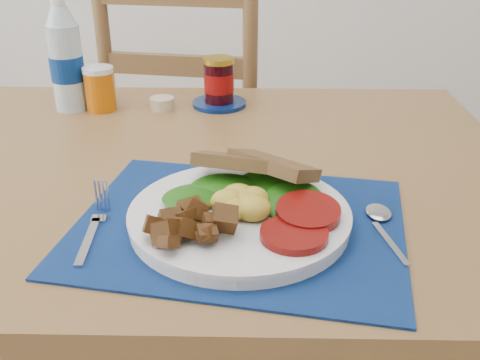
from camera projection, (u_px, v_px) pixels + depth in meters
The scene contains 10 objects.
table at pixel (136, 202), 1.05m from camera, with size 1.40×0.90×0.75m.
chair_far at pixel (191, 109), 1.68m from camera, with size 0.52×0.50×1.23m.
placemat at pixel (239, 225), 0.81m from camera, with size 0.47×0.36×0.00m, color black.
breakfast_plate at pixel (235, 212), 0.80m from camera, with size 0.31×0.31×0.08m.
fork at pixel (95, 227), 0.80m from camera, with size 0.02×0.17×0.00m.
spoon at pixel (382, 223), 0.81m from camera, with size 0.04×0.16×0.00m.
water_bottle at pixel (66, 61), 1.22m from camera, with size 0.07×0.07×0.25m.
juice_glass at pixel (100, 90), 1.24m from camera, with size 0.07×0.07×0.09m, color #BD5805.
ramekin at pixel (162, 103), 1.26m from camera, with size 0.05×0.05×0.03m, color #BFAE8C.
jam_on_saucer at pixel (219, 85), 1.27m from camera, with size 0.12×0.12×0.11m.
Camera 1 is at (0.21, -0.71, 1.17)m, focal length 42.00 mm.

